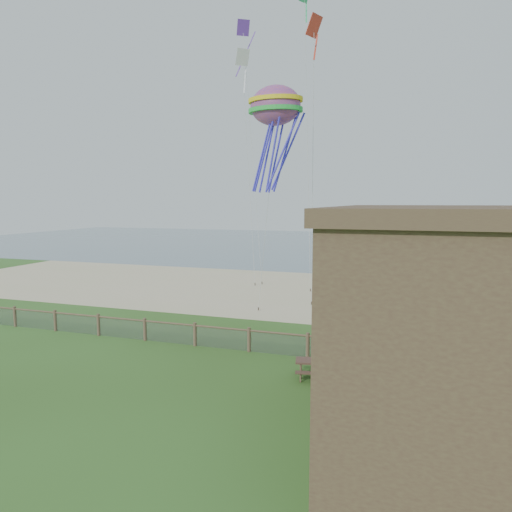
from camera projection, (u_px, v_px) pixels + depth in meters
The scene contains 10 objects.
ground at pixel (198, 401), 17.37m from camera, with size 160.00×160.00×0.00m, color #33511B.
sand_beach at pixel (311, 292), 38.13m from camera, with size 72.00×20.00×0.02m, color #C8BE90.
ocean at pixel (361, 245), 79.66m from camera, with size 160.00×68.00×0.02m, color slate.
chainlink_fence at pixel (249, 341), 22.97m from camera, with size 36.20×0.20×1.25m, color brown, non-canonical shape.
picnic_table at pixel (319, 368), 19.61m from camera, with size 2.03×1.53×0.86m, color brown, non-canonical shape.
octopus_kite at pixel (275, 136), 26.99m from camera, with size 3.28×2.32×6.76m, color orange, non-canonical shape.
kite_white at pixel (242, 68), 35.28m from camera, with size 1.25×0.70×2.92m, color white, non-canonical shape.
kite_purple at pixel (243, 44), 35.84m from camera, with size 1.19×0.70×3.61m, color purple, non-canonical shape.
kite_red at pixel (314, 35), 27.49m from camera, with size 1.26×0.70×2.38m, color red, non-canonical shape.
kite_green at pixel (305, 2), 32.13m from camera, with size 0.97×0.70×1.96m, color #34C472, non-canonical shape.
Camera 1 is at (7.26, -15.09, 7.53)m, focal length 32.00 mm.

